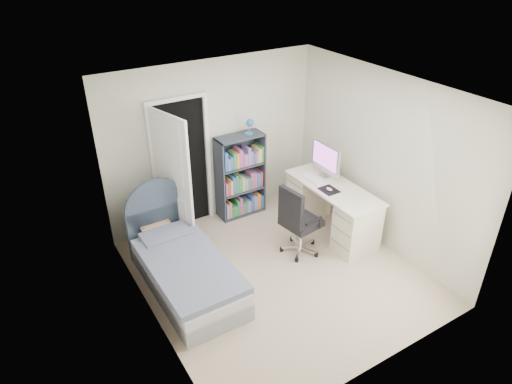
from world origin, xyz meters
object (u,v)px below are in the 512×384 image
desk (331,207)px  office_chair (297,218)px  bed (184,269)px  nightstand (151,226)px  floor_lamp (177,203)px  bookcase (241,179)px

desk → office_chair: desk is taller
bed → nightstand: bearing=94.4°
floor_lamp → office_chair: (1.26, -1.23, -0.01)m
bed → nightstand: size_ratio=3.17×
bed → office_chair: (1.62, -0.19, 0.32)m
bed → office_chair: size_ratio=1.78×
nightstand → desk: bearing=-21.2°
nightstand → bed: bearing=-85.6°
bookcase → office_chair: bearing=-85.4°
floor_lamp → nightstand: bearing=-170.4°
bed → desk: desk is taller
bed → bookcase: 1.94m
bed → floor_lamp: bearing=70.9°
floor_lamp → bookcase: (1.15, 0.13, 0.02)m
nightstand → office_chair: office_chair is taller
bookcase → desk: size_ratio=1.00×
bed → bookcase: (1.51, 1.16, 0.35)m
bed → office_chair: 1.66m
nightstand → bookcase: bookcase is taller
floor_lamp → desk: 2.30m
nightstand → desk: size_ratio=0.38×
office_chair → floor_lamp: bearing=135.7°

